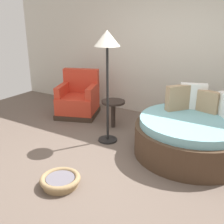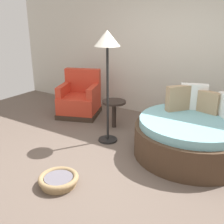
% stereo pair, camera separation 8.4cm
% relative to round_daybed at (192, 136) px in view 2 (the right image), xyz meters
% --- Properties ---
extents(ground_plane, '(8.00, 8.00, 0.02)m').
position_rel_round_daybed_xyz_m(ground_plane, '(-0.90, -0.85, -0.31)').
color(ground_plane, '#66564C').
extents(back_wall, '(8.00, 0.12, 3.08)m').
position_rel_round_daybed_xyz_m(back_wall, '(-0.90, 1.37, 1.24)').
color(back_wall, beige).
rests_on(back_wall, ground_plane).
extents(round_daybed, '(1.73, 1.73, 1.00)m').
position_rel_round_daybed_xyz_m(round_daybed, '(0.00, 0.00, 0.00)').
color(round_daybed, '#473323').
rests_on(round_daybed, ground_plane).
extents(red_armchair, '(1.03, 1.03, 0.94)m').
position_rel_round_daybed_xyz_m(red_armchair, '(-2.56, 0.47, 0.03)').
color(red_armchair, '#38281E').
rests_on(red_armchair, ground_plane).
extents(pet_basket, '(0.51, 0.51, 0.13)m').
position_rel_round_daybed_xyz_m(pet_basket, '(-1.13, -1.72, -0.23)').
color(pet_basket, '#9E7F56').
rests_on(pet_basket, ground_plane).
extents(side_table, '(0.44, 0.44, 0.52)m').
position_rel_round_daybed_xyz_m(side_table, '(-1.57, 0.27, 0.13)').
color(side_table, '#2D231E').
rests_on(side_table, ground_plane).
extents(floor_lamp, '(0.40, 0.40, 1.82)m').
position_rel_round_daybed_xyz_m(floor_lamp, '(-1.33, -0.30, 1.23)').
color(floor_lamp, black).
rests_on(floor_lamp, ground_plane).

